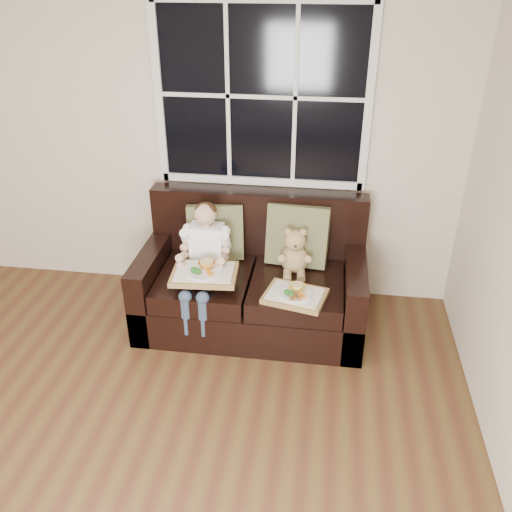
# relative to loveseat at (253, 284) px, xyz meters

# --- Properties ---
(window_back) EXTENTS (1.62, 0.04, 1.37)m
(window_back) POSITION_rel_loveseat_xyz_m (-0.00, 0.46, 1.34)
(window_back) COLOR black
(window_back) RESTS_ON room_walls
(loveseat) EXTENTS (1.70, 0.92, 0.96)m
(loveseat) POSITION_rel_loveseat_xyz_m (0.00, 0.00, 0.00)
(loveseat) COLOR black
(loveseat) RESTS_ON ground
(pillow_left) EXTENTS (0.46, 0.28, 0.45)m
(pillow_left) POSITION_rel_loveseat_xyz_m (-0.32, 0.15, 0.36)
(pillow_left) COLOR #61643D
(pillow_left) RESTS_ON loveseat
(pillow_right) EXTENTS (0.49, 0.26, 0.48)m
(pillow_right) POSITION_rel_loveseat_xyz_m (0.32, 0.15, 0.38)
(pillow_right) COLOR #61643D
(pillow_right) RESTS_ON loveseat
(child) EXTENTS (0.36, 0.59, 0.82)m
(child) POSITION_rel_loveseat_xyz_m (-0.35, -0.12, 0.33)
(child) COLOR white
(child) RESTS_ON loveseat
(teddy_bear) EXTENTS (0.23, 0.28, 0.37)m
(teddy_bear) POSITION_rel_loveseat_xyz_m (0.32, 0.01, 0.29)
(teddy_bear) COLOR #9B8052
(teddy_bear) RESTS_ON loveseat
(tray_left) EXTENTS (0.48, 0.38, 0.11)m
(tray_left) POSITION_rel_loveseat_xyz_m (-0.30, -0.32, 0.27)
(tray_left) COLOR olive
(tray_left) RESTS_ON child
(tray_right) EXTENTS (0.48, 0.40, 0.10)m
(tray_right) POSITION_rel_loveseat_xyz_m (0.35, -0.36, 0.17)
(tray_right) COLOR olive
(tray_right) RESTS_ON loveseat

